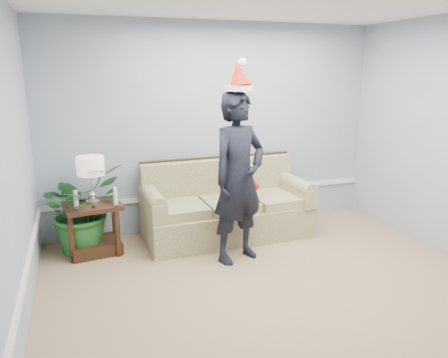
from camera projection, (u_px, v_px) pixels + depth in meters
The scene contains 10 objects.
room_shell at pixel (310, 166), 3.48m from camera, with size 4.54×5.04×2.74m.
wainscot_trim at pixel (144, 237), 4.41m from camera, with size 4.49×4.99×0.06m.
sofa at pixel (226, 209), 5.62m from camera, with size 2.11×0.96×0.98m.
side_table at pixel (94, 234), 5.09m from camera, with size 0.68×0.60×0.60m.
table_lamp at pixel (90, 168), 4.93m from camera, with size 0.31×0.31×0.55m.
candle_pair at pixel (96, 198), 4.89m from camera, with size 0.48×0.05×0.20m.
houseplant at pixel (81, 208), 5.10m from camera, with size 0.94×0.81×1.04m, color #205E26.
man at pixel (239, 178), 4.76m from camera, with size 0.69×0.45×1.89m, color black.
santa_hat at pixel (239, 77), 4.51m from camera, with size 0.35×0.38×0.34m.
teddy_bear at pixel (246, 186), 5.51m from camera, with size 0.28×0.31×0.43m.
Camera 1 is at (-1.75, -3.00, 2.09)m, focal length 35.00 mm.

